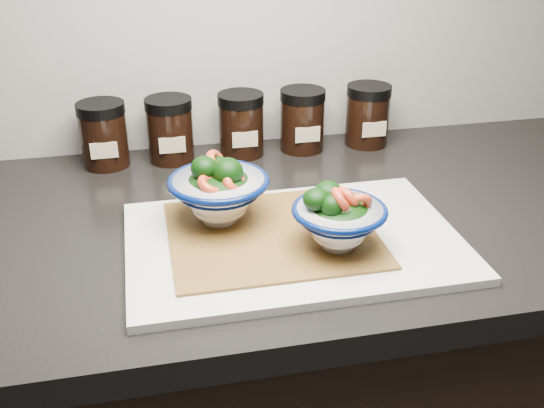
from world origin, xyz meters
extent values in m
cube|color=black|center=(0.00, 1.45, 0.88)|extent=(3.50, 0.60, 0.04)
cube|color=silver|center=(0.08, 1.35, 0.91)|extent=(0.45, 0.30, 0.01)
cube|color=#A47131|center=(0.05, 1.37, 0.91)|extent=(0.28, 0.24, 0.00)
cylinder|color=white|center=(-0.02, 1.42, 0.92)|extent=(0.05, 0.05, 0.01)
ellipsoid|color=white|center=(-0.02, 1.42, 0.94)|extent=(0.08, 0.08, 0.04)
torus|color=#04154A|center=(-0.02, 1.42, 0.98)|extent=(0.14, 0.14, 0.01)
torus|color=#04154A|center=(-0.02, 1.42, 0.96)|extent=(0.12, 0.12, 0.00)
ellipsoid|color=black|center=(-0.02, 1.42, 0.97)|extent=(0.10, 0.10, 0.05)
ellipsoid|color=black|center=(0.00, 1.41, 0.99)|extent=(0.04, 0.04, 0.04)
cylinder|color=#477233|center=(0.00, 1.41, 0.98)|extent=(0.01, 0.01, 0.03)
ellipsoid|color=black|center=(-0.02, 1.44, 0.98)|extent=(0.05, 0.05, 0.05)
cylinder|color=#477233|center=(-0.02, 1.44, 0.96)|extent=(0.01, 0.02, 0.03)
ellipsoid|color=black|center=(-0.03, 1.42, 1.00)|extent=(0.04, 0.04, 0.03)
cylinder|color=#477233|center=(-0.03, 1.42, 0.98)|extent=(0.01, 0.01, 0.02)
torus|color=#D64728|center=(-0.02, 1.44, 1.00)|extent=(0.05, 0.06, 0.05)
torus|color=#D64728|center=(-0.03, 1.40, 0.98)|extent=(0.05, 0.05, 0.04)
torus|color=#D64728|center=(0.00, 1.40, 0.98)|extent=(0.06, 0.05, 0.05)
cylinder|color=#CCBC8E|center=(-0.03, 1.42, 0.99)|extent=(0.02, 0.02, 0.01)
cylinder|color=#CCBC8E|center=(-0.02, 1.43, 0.99)|extent=(0.02, 0.02, 0.02)
cylinder|color=white|center=(0.13, 1.32, 0.92)|extent=(0.04, 0.04, 0.01)
ellipsoid|color=white|center=(0.13, 1.32, 0.93)|extent=(0.07, 0.07, 0.03)
torus|color=#04154A|center=(0.13, 1.32, 0.97)|extent=(0.12, 0.12, 0.01)
torus|color=#04154A|center=(0.13, 1.32, 0.96)|extent=(0.10, 0.10, 0.00)
ellipsoid|color=black|center=(0.13, 1.32, 0.96)|extent=(0.09, 0.09, 0.04)
ellipsoid|color=black|center=(0.11, 1.32, 0.98)|extent=(0.03, 0.03, 0.03)
cylinder|color=#477233|center=(0.11, 1.32, 0.96)|extent=(0.01, 0.01, 0.02)
ellipsoid|color=black|center=(0.10, 1.32, 0.99)|extent=(0.04, 0.04, 0.03)
cylinder|color=#477233|center=(0.10, 1.32, 0.97)|extent=(0.01, 0.01, 0.02)
ellipsoid|color=black|center=(0.12, 1.35, 0.98)|extent=(0.04, 0.04, 0.03)
cylinder|color=#477233|center=(0.12, 1.35, 0.97)|extent=(0.01, 0.01, 0.03)
ellipsoid|color=black|center=(0.14, 1.33, 0.97)|extent=(0.03, 0.03, 0.03)
cylinder|color=#477233|center=(0.14, 1.33, 0.96)|extent=(0.01, 0.01, 0.02)
ellipsoid|color=black|center=(0.11, 1.30, 0.98)|extent=(0.03, 0.03, 0.03)
cylinder|color=#477233|center=(0.11, 1.30, 0.97)|extent=(0.01, 0.01, 0.02)
torus|color=#D64728|center=(0.15, 1.31, 0.98)|extent=(0.05, 0.03, 0.05)
torus|color=#D64728|center=(0.13, 1.33, 0.97)|extent=(0.04, 0.05, 0.04)
torus|color=#D64728|center=(0.12, 1.31, 0.99)|extent=(0.03, 0.05, 0.05)
torus|color=#D64728|center=(0.14, 1.32, 0.98)|extent=(0.04, 0.05, 0.05)
cylinder|color=#CCBC8E|center=(0.12, 1.31, 0.98)|extent=(0.02, 0.02, 0.01)
cylinder|color=#CCBC8E|center=(0.13, 1.30, 0.98)|extent=(0.02, 0.02, 0.01)
cylinder|color=black|center=(-0.18, 1.69, 0.95)|extent=(0.08, 0.08, 0.09)
cylinder|color=black|center=(-0.18, 1.69, 1.00)|extent=(0.08, 0.08, 0.02)
cube|color=#C6B793|center=(-0.18, 1.65, 0.94)|extent=(0.04, 0.00, 0.03)
cylinder|color=black|center=(-0.06, 1.69, 0.95)|extent=(0.08, 0.08, 0.09)
cylinder|color=black|center=(-0.06, 1.69, 1.00)|extent=(0.08, 0.08, 0.02)
cube|color=#C6B793|center=(-0.06, 1.65, 0.94)|extent=(0.05, 0.00, 0.03)
cylinder|color=black|center=(0.06, 1.69, 0.95)|extent=(0.08, 0.08, 0.09)
cylinder|color=black|center=(0.06, 1.69, 1.00)|extent=(0.08, 0.08, 0.02)
cube|color=#C6B793|center=(0.06, 1.65, 0.94)|extent=(0.05, 0.00, 0.03)
cylinder|color=black|center=(0.17, 1.69, 0.95)|extent=(0.08, 0.08, 0.09)
cylinder|color=black|center=(0.17, 1.69, 1.00)|extent=(0.08, 0.08, 0.02)
cube|color=#C6B793|center=(0.17, 1.65, 0.94)|extent=(0.04, 0.00, 0.03)
cylinder|color=black|center=(0.30, 1.69, 0.95)|extent=(0.08, 0.08, 0.09)
cylinder|color=black|center=(0.30, 1.69, 1.00)|extent=(0.08, 0.08, 0.02)
cube|color=#C6B793|center=(0.30, 1.65, 0.94)|extent=(0.05, 0.00, 0.03)
camera|label=1|loc=(-0.11, 0.63, 1.35)|focal=42.00mm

